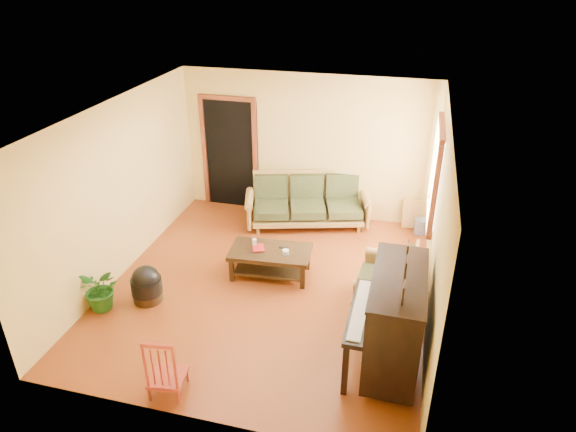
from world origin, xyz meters
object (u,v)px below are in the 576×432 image
(footstool, at_px, (147,288))
(armchair, at_px, (385,277))
(red_chair, at_px, (166,363))
(ceramic_crock, at_px, (420,226))
(coffee_table, at_px, (270,263))
(sofa, at_px, (308,202))
(piano, at_px, (395,322))
(potted_plant, at_px, (101,289))

(footstool, bearing_deg, armchair, 12.76)
(footstool, height_order, red_chair, red_chair)
(ceramic_crock, bearing_deg, red_chair, -120.72)
(ceramic_crock, bearing_deg, coffee_table, -138.77)
(red_chair, bearing_deg, armchair, 37.49)
(sofa, relative_size, piano, 1.52)
(coffee_table, distance_m, ceramic_crock, 2.88)
(sofa, distance_m, potted_plant, 3.79)
(red_chair, bearing_deg, piano, 16.00)
(piano, xyz_separation_m, footstool, (-3.41, 0.42, -0.42))
(coffee_table, height_order, ceramic_crock, coffee_table)
(sofa, bearing_deg, piano, -77.64)
(potted_plant, bearing_deg, red_chair, -36.55)
(piano, relative_size, red_chair, 1.73)
(ceramic_crock, distance_m, potted_plant, 5.30)
(armchair, distance_m, ceramic_crock, 2.28)
(armchair, bearing_deg, red_chair, -131.23)
(footstool, distance_m, ceramic_crock, 4.70)
(sofa, distance_m, footstool, 3.24)
(coffee_table, distance_m, potted_plant, 2.42)
(ceramic_crock, relative_size, potted_plant, 0.42)
(armchair, xyz_separation_m, footstool, (-3.21, -0.73, -0.25))
(footstool, xyz_separation_m, ceramic_crock, (3.67, 2.94, -0.07))
(footstool, distance_m, potted_plant, 0.61)
(footstool, relative_size, ceramic_crock, 1.60)
(coffee_table, relative_size, red_chair, 1.48)
(coffee_table, bearing_deg, armchair, -10.41)
(sofa, distance_m, armchair, 2.54)
(armchair, relative_size, piano, 0.65)
(coffee_table, height_order, red_chair, red_chair)
(armchair, height_order, ceramic_crock, armchair)
(piano, height_order, potted_plant, piano)
(ceramic_crock, bearing_deg, footstool, -141.26)
(coffee_table, height_order, footstool, coffee_table)
(coffee_table, bearing_deg, footstool, -145.19)
(footstool, distance_m, red_chair, 1.82)
(sofa, distance_m, red_chair, 4.28)
(ceramic_crock, height_order, potted_plant, potted_plant)
(coffee_table, distance_m, armchair, 1.76)
(armchair, relative_size, red_chair, 1.12)
(coffee_table, distance_m, piano, 2.44)
(piano, relative_size, footstool, 3.27)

